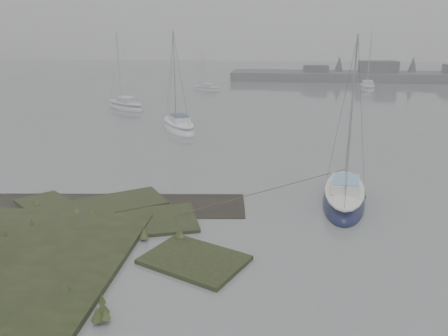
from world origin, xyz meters
TOP-DOWN VIEW (x-y plane):
  - ground at (0.00, 30.00)m, footprint 160.00×160.00m
  - far_shoreline at (26.84, 61.90)m, footprint 60.00×8.00m
  - sailboat_main at (6.71, 5.89)m, footprint 2.87×6.24m
  - sailboat_white at (-4.65, 20.83)m, footprint 4.71×6.35m
  - sailboat_far_a at (-12.50, 30.48)m, footprint 5.95×5.32m
  - sailboat_far_b at (16.19, 49.26)m, footprint 2.75×6.47m
  - sailboat_far_c at (-6.13, 46.18)m, footprint 4.76×3.47m

SIDE VIEW (x-z plane):
  - ground at x=0.00m, z-range 0.00..0.00m
  - sailboat_far_c at x=-6.13m, z-range -3.04..3.44m
  - sailboat_main at x=6.71m, z-range -3.98..4.50m
  - sailboat_far_a at x=-12.50m, z-range -4.00..4.52m
  - sailboat_white at x=-4.65m, z-range -4.06..4.60m
  - sailboat_far_b at x=16.19m, z-range -4.15..4.70m
  - far_shoreline at x=26.84m, z-range -1.22..2.93m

